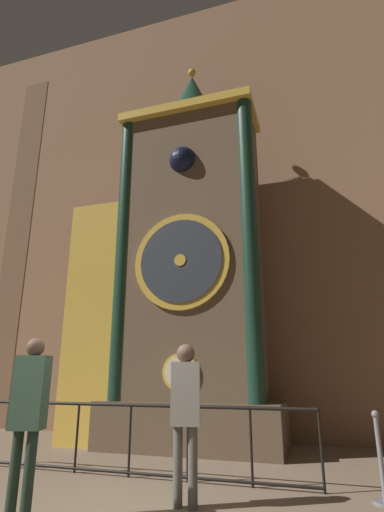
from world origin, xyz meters
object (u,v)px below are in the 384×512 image
clock_tower (175,271)px  stanchion_post (382,473)px  visitor_near (29,407)px  visitor_far (185,405)px

clock_tower → stanchion_post: clock_tower is taller
clock_tower → visitor_near: clock_tower is taller
visitor_near → visitor_far: size_ratio=1.02×
clock_tower → visitor_near: 5.06m
visitor_near → visitor_far: (1.44, 0.97, -0.01)m
visitor_near → stanchion_post: 4.08m
visitor_near → stanchion_post: visitor_near is taller
visitor_near → clock_tower: bearing=75.1°
visitor_near → stanchion_post: (3.58, 1.81, -0.77)m
visitor_far → stanchion_post: (2.14, 0.84, -0.76)m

